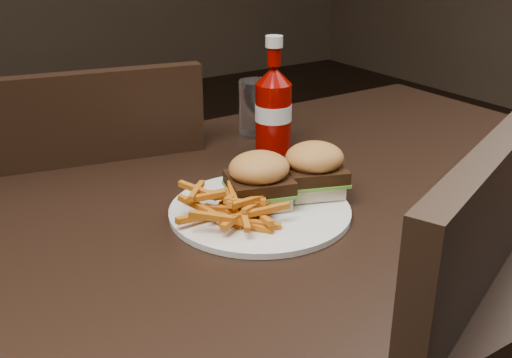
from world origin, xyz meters
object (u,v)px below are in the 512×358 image
plate (260,211)px  ketchup_bottle (273,119)px  dining_table (310,201)px  tumbler (256,107)px  chair_far (90,265)px

plate → ketchup_bottle: size_ratio=2.02×
dining_table → tumbler: 0.29m
dining_table → chair_far: size_ratio=2.70×
chair_far → tumbler: bearing=153.0°
dining_table → plate: size_ratio=4.67×
ketchup_bottle → tumbler: ketchup_bottle is taller
dining_table → tumbler: bearing=74.5°
plate → dining_table: bearing=13.9°
chair_far → ketchup_bottle: 0.57m
dining_table → plate: (-0.11, -0.03, 0.03)m
plate → tumbler: 0.35m
dining_table → chair_far: dining_table is taller
plate → ketchup_bottle: 0.26m
chair_far → plate: 0.63m
ketchup_bottle → tumbler: bearing=74.8°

